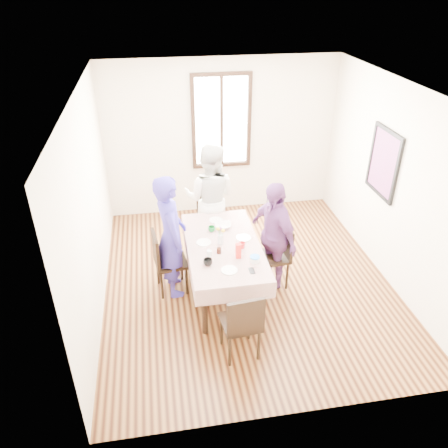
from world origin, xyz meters
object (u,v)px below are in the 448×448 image
(dining_table, at_px, (223,268))
(person_far, at_px, (211,199))
(person_left, at_px, (171,236))
(chair_near, at_px, (240,322))
(chair_right, at_px, (272,256))
(person_right, at_px, (272,236))
(chair_left, at_px, (171,262))
(chair_far, at_px, (211,222))

(dining_table, bearing_deg, person_far, 90.00)
(dining_table, bearing_deg, person_left, 166.95)
(person_left, bearing_deg, chair_near, -160.74)
(chair_right, relative_size, chair_near, 1.00)
(person_left, xyz_separation_m, person_far, (0.68, 0.97, 0.00))
(person_far, relative_size, person_right, 1.10)
(chair_right, xyz_separation_m, chair_near, (-0.69, -1.20, 0.00))
(chair_left, distance_m, chair_far, 1.21)
(person_right, bearing_deg, chair_near, -49.86)
(person_right, bearing_deg, person_far, -168.34)
(person_far, xyz_separation_m, person_right, (0.68, -1.07, -0.08))
(chair_left, distance_m, person_left, 0.41)
(chair_left, height_order, chair_right, same)
(person_right, bearing_deg, chair_right, 69.51)
(chair_far, height_order, chair_near, same)
(chair_left, distance_m, person_far, 1.26)
(dining_table, height_order, chair_far, chair_far)
(chair_right, bearing_deg, chair_left, 81.53)
(person_far, bearing_deg, chair_near, 111.40)
(chair_near, xyz_separation_m, person_left, (-0.68, 1.30, 0.40))
(chair_left, bearing_deg, chair_right, 78.82)
(person_far, bearing_deg, chair_far, -68.60)
(chair_right, relative_size, person_right, 0.58)
(dining_table, distance_m, person_far, 1.23)
(chair_left, bearing_deg, chair_near, 21.13)
(chair_left, bearing_deg, dining_table, 70.40)
(chair_left, bearing_deg, person_right, 78.76)
(chair_right, bearing_deg, person_right, 85.83)
(chair_near, height_order, person_right, person_right)
(chair_right, xyz_separation_m, person_right, (-0.02, -0.00, 0.33))
(chair_right, relative_size, chair_far, 1.00)
(chair_left, relative_size, chair_near, 1.00)
(chair_left, xyz_separation_m, person_left, (0.02, 0.00, 0.40))
(chair_left, xyz_separation_m, person_far, (0.69, 0.97, 0.41))
(person_left, bearing_deg, chair_left, 81.88)
(chair_far, relative_size, chair_near, 1.00)
(chair_far, bearing_deg, person_far, 91.75)
(chair_right, distance_m, person_right, 0.33)
(dining_table, distance_m, person_left, 0.85)
(chair_right, distance_m, chair_near, 1.39)
(chair_near, height_order, person_left, person_left)
(chair_left, height_order, person_far, person_far)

